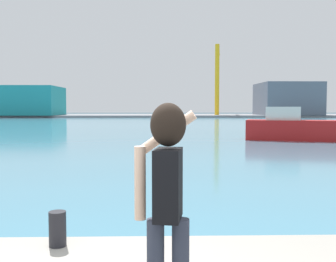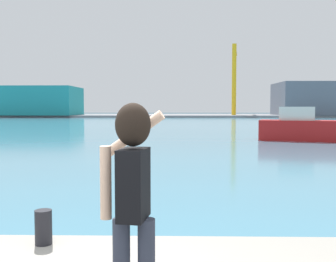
{
  "view_description": "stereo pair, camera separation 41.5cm",
  "coord_description": "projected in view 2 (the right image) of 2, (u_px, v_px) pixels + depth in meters",
  "views": [
    {
      "loc": [
        0.62,
        -3.18,
        2.27
      ],
      "look_at": [
        0.85,
        5.85,
        1.73
      ],
      "focal_mm": 42.6,
      "sensor_mm": 36.0,
      "label": 1
    },
    {
      "loc": [
        1.04,
        -3.18,
        2.27
      ],
      "look_at": [
        0.85,
        5.85,
        1.73
      ],
      "focal_mm": 42.6,
      "sensor_mm": 36.0,
      "label": 2
    }
  ],
  "objects": [
    {
      "name": "port_crane",
      "position": [
        234.0,
        71.0,
        92.06
      ],
      "size": [
        3.15,
        13.82,
        16.08
      ],
      "color": "yellow",
      "rests_on": "far_shore_dock"
    },
    {
      "name": "warehouse_right",
      "position": [
        305.0,
        99.0,
        90.79
      ],
      "size": [
        12.82,
        13.45,
        7.33
      ],
      "primitive_type": "cube",
      "color": "slate",
      "rests_on": "far_shore_dock"
    },
    {
      "name": "boat_moored",
      "position": [
        308.0,
        128.0,
        26.6
      ],
      "size": [
        6.73,
        3.88,
        2.28
      ],
      "rotation": [
        0.0,
        0.0,
        -0.32
      ],
      "color": "#B21919",
      "rests_on": "harbor_water"
    },
    {
      "name": "person_photographer",
      "position": [
        132.0,
        188.0,
        3.15
      ],
      "size": [
        0.53,
        0.56,
        1.74
      ],
      "rotation": [
        0.0,
        0.0,
        1.41
      ],
      "color": "#2D3342",
      "rests_on": "quay_promenade"
    },
    {
      "name": "warehouse_left",
      "position": [
        38.0,
        101.0,
        91.75
      ],
      "size": [
        17.83,
        13.71,
        6.42
      ],
      "primitive_type": "cube",
      "color": "teal",
      "rests_on": "far_shore_dock"
    },
    {
      "name": "harbor_bollard",
      "position": [
        43.0,
        227.0,
        4.95
      ],
      "size": [
        0.21,
        0.21,
        0.43
      ],
      "primitive_type": "cylinder",
      "color": "black",
      "rests_on": "quay_promenade"
    },
    {
      "name": "harbor_water",
      "position": [
        169.0,
        123.0,
        55.22
      ],
      "size": [
        140.0,
        100.0,
        0.02
      ],
      "primitive_type": "cube",
      "color": "teal",
      "rests_on": "ground_plane"
    },
    {
      "name": "ground_plane",
      "position": [
        169.0,
        124.0,
        53.23
      ],
      "size": [
        220.0,
        220.0,
        0.0
      ],
      "primitive_type": "plane",
      "color": "#334751"
    },
    {
      "name": "far_shore_dock",
      "position": [
        172.0,
        116.0,
        95.13
      ],
      "size": [
        140.0,
        20.0,
        0.47
      ],
      "primitive_type": "cube",
      "color": "gray",
      "rests_on": "ground_plane"
    }
  ]
}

